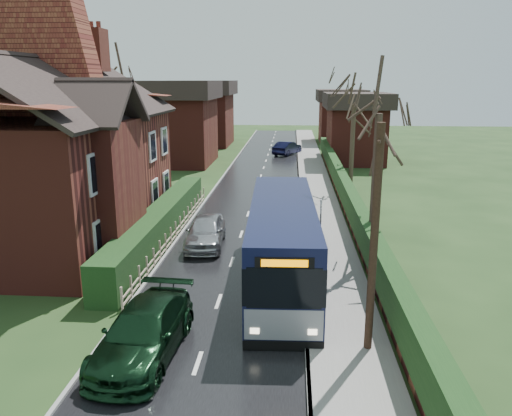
# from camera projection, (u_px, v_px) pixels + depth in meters

# --- Properties ---
(ground) EXTENTS (140.00, 140.00, 0.00)m
(ground) POSITION_uv_depth(u_px,v_px,m) (226.00, 280.00, 19.66)
(ground) COLOR #304C20
(ground) RESTS_ON ground
(road) EXTENTS (6.00, 100.00, 0.02)m
(road) POSITION_uv_depth(u_px,v_px,m) (248.00, 214.00, 29.31)
(road) COLOR black
(road) RESTS_ON ground
(pavement) EXTENTS (2.50, 100.00, 0.14)m
(pavement) POSITION_uv_depth(u_px,v_px,m) (321.00, 214.00, 29.00)
(pavement) COLOR slate
(pavement) RESTS_ON ground
(kerb_right) EXTENTS (0.12, 100.00, 0.14)m
(kerb_right) POSITION_uv_depth(u_px,v_px,m) (300.00, 214.00, 29.08)
(kerb_right) COLOR gray
(kerb_right) RESTS_ON ground
(kerb_left) EXTENTS (0.12, 100.00, 0.10)m
(kerb_left) POSITION_uv_depth(u_px,v_px,m) (197.00, 212.00, 29.52)
(kerb_left) COLOR gray
(kerb_left) RESTS_ON ground
(front_hedge) EXTENTS (1.20, 16.00, 1.60)m
(front_hedge) POSITION_uv_depth(u_px,v_px,m) (160.00, 223.00, 24.56)
(front_hedge) COLOR black
(front_hedge) RESTS_ON ground
(picket_fence) EXTENTS (0.10, 16.00, 0.90)m
(picket_fence) POSITION_uv_depth(u_px,v_px,m) (176.00, 230.00, 24.59)
(picket_fence) COLOR gray
(picket_fence) RESTS_ON ground
(right_wall_hedge) EXTENTS (0.60, 50.00, 1.80)m
(right_wall_hedge) POSITION_uv_depth(u_px,v_px,m) (348.00, 199.00, 28.65)
(right_wall_hedge) COLOR maroon
(right_wall_hedge) RESTS_ON ground
(brick_house) EXTENTS (9.30, 14.60, 10.30)m
(brick_house) POSITION_uv_depth(u_px,v_px,m) (56.00, 151.00, 23.79)
(brick_house) COLOR maroon
(brick_house) RESTS_ON ground
(bus) EXTENTS (2.71, 10.51, 3.17)m
(bus) POSITION_uv_depth(u_px,v_px,m) (282.00, 244.00, 19.07)
(bus) COLOR black
(bus) RESTS_ON ground
(car_silver) EXTENTS (1.94, 4.34, 1.45)m
(car_silver) POSITION_uv_depth(u_px,v_px,m) (205.00, 231.00, 23.54)
(car_silver) COLOR #B6B6BB
(car_silver) RESTS_ON ground
(car_green) EXTENTS (2.31, 5.04, 1.43)m
(car_green) POSITION_uv_depth(u_px,v_px,m) (143.00, 332.00, 14.13)
(car_green) COLOR black
(car_green) RESTS_ON ground
(car_distant) EXTENTS (3.14, 4.53, 1.42)m
(car_distant) POSITION_uv_depth(u_px,v_px,m) (287.00, 148.00, 52.44)
(car_distant) COLOR black
(car_distant) RESTS_ON ground
(bus_stop_sign) EXTENTS (0.11, 0.39, 2.55)m
(bus_stop_sign) POSITION_uv_depth(u_px,v_px,m) (321.00, 217.00, 22.35)
(bus_stop_sign) COLOR slate
(bus_stop_sign) RESTS_ON ground
(telegraph_pole) EXTENTS (0.31, 0.84, 6.59)m
(telegraph_pole) POSITION_uv_depth(u_px,v_px,m) (374.00, 242.00, 13.66)
(telegraph_pole) COLOR black
(telegraph_pole) RESTS_ON ground
(tree_right_near) EXTENTS (4.20, 4.20, 9.06)m
(tree_right_near) POSITION_uv_depth(u_px,v_px,m) (380.00, 103.00, 20.04)
(tree_right_near) COLOR #382921
(tree_right_near) RESTS_ON ground
(tree_right_far) EXTENTS (4.47, 4.47, 8.63)m
(tree_right_far) POSITION_uv_depth(u_px,v_px,m) (354.00, 98.00, 34.33)
(tree_right_far) COLOR #3A2C22
(tree_right_far) RESTS_ON ground
(tree_house_side) EXTENTS (4.76, 4.76, 10.81)m
(tree_house_side) POSITION_uv_depth(u_px,v_px,m) (117.00, 74.00, 35.74)
(tree_house_side) COLOR #372820
(tree_house_side) RESTS_ON ground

